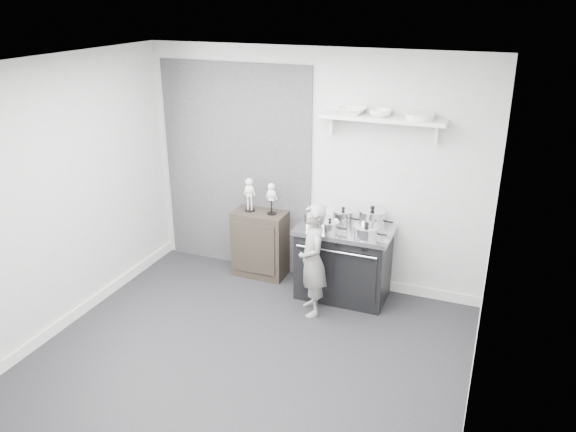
# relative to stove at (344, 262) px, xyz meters

# --- Properties ---
(ground) EXTENTS (4.00, 4.00, 0.00)m
(ground) POSITION_rel_stove_xyz_m (-0.51, -1.48, -0.42)
(ground) COLOR black
(ground) RESTS_ON ground
(room_shell) EXTENTS (4.02, 3.62, 2.71)m
(room_shell) POSITION_rel_stove_xyz_m (-0.60, -1.33, 1.22)
(room_shell) COLOR #AAABA8
(room_shell) RESTS_ON ground
(wall_shelf) EXTENTS (1.30, 0.26, 0.24)m
(wall_shelf) POSITION_rel_stove_xyz_m (0.29, 0.20, 1.59)
(wall_shelf) COLOR silver
(wall_shelf) RESTS_ON room_shell
(stove) EXTENTS (1.04, 0.65, 0.83)m
(stove) POSITION_rel_stove_xyz_m (0.00, 0.00, 0.00)
(stove) COLOR black
(stove) RESTS_ON ground
(side_cabinet) EXTENTS (0.63, 0.37, 0.81)m
(side_cabinet) POSITION_rel_stove_xyz_m (-1.08, 0.13, -0.01)
(side_cabinet) COLOR black
(side_cabinet) RESTS_ON ground
(child) EXTENTS (0.48, 0.54, 1.24)m
(child) POSITION_rel_stove_xyz_m (-0.21, -0.47, 0.20)
(child) COLOR gray
(child) RESTS_ON ground
(pot_front_left) EXTENTS (0.31, 0.23, 0.20)m
(pot_front_left) POSITION_rel_stove_xyz_m (-0.33, -0.07, 0.49)
(pot_front_left) COLOR silver
(pot_front_left) RESTS_ON stove
(pot_back_left) EXTENTS (0.32, 0.23, 0.20)m
(pot_back_left) POSITION_rel_stove_xyz_m (-0.06, 0.12, 0.49)
(pot_back_left) COLOR silver
(pot_back_left) RESTS_ON stove
(pot_back_right) EXTENTS (0.38, 0.29, 0.25)m
(pot_back_right) POSITION_rel_stove_xyz_m (0.26, 0.12, 0.52)
(pot_back_right) COLOR silver
(pot_back_right) RESTS_ON stove
(pot_front_right) EXTENTS (0.36, 0.27, 0.17)m
(pot_front_right) POSITION_rel_stove_xyz_m (0.27, -0.15, 0.48)
(pot_front_right) COLOR silver
(pot_front_right) RESTS_ON stove
(pot_front_center) EXTENTS (0.30, 0.21, 0.15)m
(pot_front_center) POSITION_rel_stove_xyz_m (-0.13, -0.14, 0.47)
(pot_front_center) COLOR silver
(pot_front_center) RESTS_ON stove
(skeleton_full) EXTENTS (0.13, 0.08, 0.46)m
(skeleton_full) POSITION_rel_stove_xyz_m (-1.21, 0.13, 0.63)
(skeleton_full) COLOR beige
(skeleton_full) RESTS_ON side_cabinet
(skeleton_torso) EXTENTS (0.12, 0.08, 0.43)m
(skeleton_torso) POSITION_rel_stove_xyz_m (-0.93, 0.13, 0.61)
(skeleton_torso) COLOR beige
(skeleton_torso) RESTS_ON side_cabinet
(bowl_large) EXTENTS (0.29, 0.29, 0.07)m
(bowl_large) POSITION_rel_stove_xyz_m (-0.03, 0.19, 1.66)
(bowl_large) COLOR white
(bowl_large) RESTS_ON wall_shelf
(bowl_small) EXTENTS (0.23, 0.23, 0.07)m
(bowl_small) POSITION_rel_stove_xyz_m (0.27, 0.19, 1.66)
(bowl_small) COLOR white
(bowl_small) RESTS_ON wall_shelf
(plate_stack) EXTENTS (0.28, 0.28, 0.06)m
(plate_stack) POSITION_rel_stove_xyz_m (0.67, 0.19, 1.65)
(plate_stack) COLOR silver
(plate_stack) RESTS_ON wall_shelf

